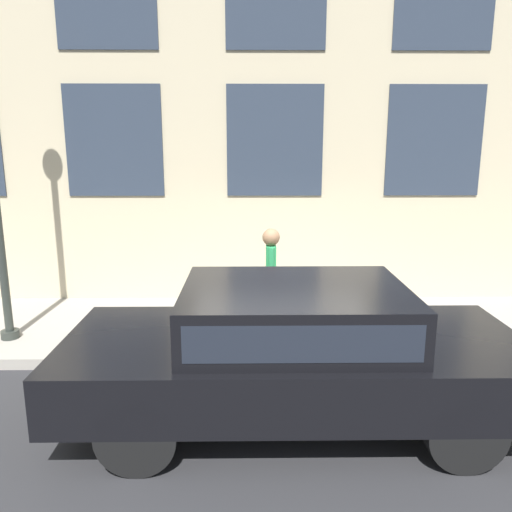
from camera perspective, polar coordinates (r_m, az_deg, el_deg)
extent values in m
plane|color=#2D2D30|center=(7.02, 3.13, -12.72)|extent=(80.00, 80.00, 0.00)
cube|color=#A8A093|center=(8.27, 2.49, -8.13)|extent=(2.78, 60.00, 0.16)
cube|color=#2D3847|center=(9.69, 19.71, 12.27)|extent=(0.03, 1.71, 1.94)
cube|color=#2D3847|center=(9.11, 2.17, 13.00)|extent=(0.03, 1.71, 1.94)
cube|color=#2D3847|center=(9.41, -15.92, 12.53)|extent=(0.03, 1.71, 1.94)
cylinder|color=#2D7260|center=(7.56, -1.73, -9.36)|extent=(0.36, 0.36, 0.04)
cylinder|color=#2D7260|center=(7.47, -1.75, -7.52)|extent=(0.27, 0.27, 0.56)
sphere|color=#2C5D50|center=(7.37, -1.76, -5.48)|extent=(0.28, 0.28, 0.28)
cylinder|color=black|center=(7.35, -1.76, -4.84)|extent=(0.09, 0.09, 0.11)
cylinder|color=#2D7260|center=(7.44, -0.31, -7.03)|extent=(0.09, 0.10, 0.09)
cylinder|color=#2D7260|center=(7.45, -3.18, -7.03)|extent=(0.09, 0.10, 0.09)
cylinder|color=#726651|center=(7.64, 1.71, -6.15)|extent=(0.11, 0.11, 0.78)
cylinder|color=#726651|center=(7.80, 1.66, -5.77)|extent=(0.11, 0.11, 0.78)
cube|color=#268C4C|center=(7.53, 1.72, -1.01)|extent=(0.21, 0.15, 0.59)
cylinder|color=#268C4C|center=(7.38, 1.77, -1.17)|extent=(0.09, 0.09, 0.56)
cylinder|color=#268C4C|center=(7.67, 1.67, -0.64)|extent=(0.09, 0.09, 0.56)
sphere|color=#8C6647|center=(7.44, 1.74, 2.16)|extent=(0.26, 0.26, 0.26)
cylinder|color=black|center=(5.01, -13.47, -19.23)|extent=(0.24, 0.76, 0.76)
cylinder|color=black|center=(6.60, -10.02, -11.00)|extent=(0.24, 0.76, 0.76)
cylinder|color=black|center=(5.30, 22.79, -18.05)|extent=(0.24, 0.76, 0.76)
cylinder|color=black|center=(6.82, 16.71, -10.57)|extent=(0.24, 0.76, 0.76)
cube|color=black|center=(5.58, 4.33, -11.96)|extent=(2.06, 4.92, 0.60)
cube|color=black|center=(5.37, 4.43, -6.34)|extent=(1.81, 2.36, 0.55)
cube|color=#1E232D|center=(5.37, 4.43, -6.34)|extent=(1.82, 2.17, 0.35)
cylinder|color=#2D332D|center=(8.45, -26.27, -8.02)|extent=(0.26, 0.26, 0.12)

